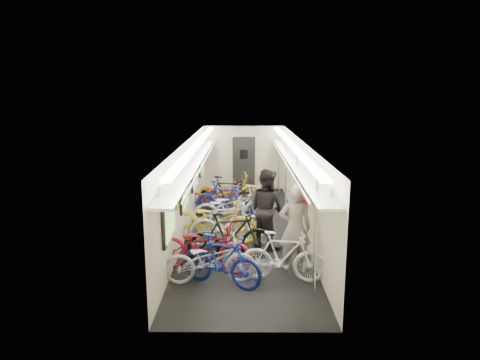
{
  "coord_description": "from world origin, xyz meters",
  "views": [
    {
      "loc": [
        -0.05,
        -11.0,
        3.66
      ],
      "look_at": [
        -0.12,
        1.09,
        1.15
      ],
      "focal_mm": 32.0,
      "sensor_mm": 36.0,
      "label": 1
    }
  ],
  "objects_px": {
    "bicycle_0": "(210,260)",
    "passenger_mid": "(266,208)",
    "bicycle_1": "(221,261)",
    "backpack": "(302,202)",
    "passenger_near": "(295,228)"
  },
  "relations": [
    {
      "from": "passenger_near",
      "to": "bicycle_1",
      "type": "bearing_deg",
      "value": 26.28
    },
    {
      "from": "bicycle_0",
      "to": "passenger_mid",
      "type": "bearing_deg",
      "value": -35.85
    },
    {
      "from": "passenger_mid",
      "to": "passenger_near",
      "type": "bearing_deg",
      "value": 153.78
    },
    {
      "from": "bicycle_0",
      "to": "bicycle_1",
      "type": "xyz_separation_m",
      "value": [
        0.23,
        -0.12,
        0.04
      ]
    },
    {
      "from": "backpack",
      "to": "bicycle_1",
      "type": "bearing_deg",
      "value": -138.86
    },
    {
      "from": "passenger_mid",
      "to": "backpack",
      "type": "bearing_deg",
      "value": -179.54
    },
    {
      "from": "passenger_mid",
      "to": "bicycle_1",
      "type": "bearing_deg",
      "value": 109.33
    },
    {
      "from": "bicycle_1",
      "to": "passenger_near",
      "type": "distance_m",
      "value": 1.69
    },
    {
      "from": "passenger_mid",
      "to": "backpack",
      "type": "height_order",
      "value": "passenger_mid"
    },
    {
      "from": "bicycle_0",
      "to": "bicycle_1",
      "type": "height_order",
      "value": "bicycle_1"
    },
    {
      "from": "passenger_mid",
      "to": "backpack",
      "type": "relative_size",
      "value": 5.0
    },
    {
      "from": "bicycle_1",
      "to": "passenger_mid",
      "type": "distance_m",
      "value": 2.38
    },
    {
      "from": "bicycle_1",
      "to": "passenger_mid",
      "type": "relative_size",
      "value": 0.88
    },
    {
      "from": "bicycle_1",
      "to": "backpack",
      "type": "xyz_separation_m",
      "value": [
        1.7,
        1.43,
        0.78
      ]
    },
    {
      "from": "passenger_near",
      "to": "backpack",
      "type": "height_order",
      "value": "passenger_near"
    }
  ]
}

